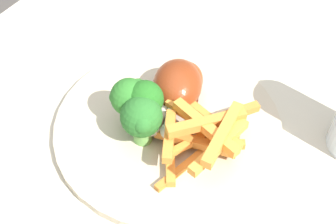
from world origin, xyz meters
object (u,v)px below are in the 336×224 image
at_px(chicken_drumstick_near, 175,86).
at_px(chicken_drumstick_far, 179,89).
at_px(dinner_plate, 168,126).
at_px(carrot_fries_pile, 203,135).
at_px(broccoli_floret_middle, 130,97).
at_px(broccoli_floret_front, 140,118).
at_px(chicken_drumstick_extra, 175,84).
at_px(dining_table, 188,143).
at_px(broccoli_floret_back, 145,102).

bearing_deg(chicken_drumstick_near, chicken_drumstick_far, 89.79).
bearing_deg(dinner_plate, carrot_fries_pile, 77.72).
distance_m(broccoli_floret_middle, chicken_drumstick_far, 0.07).
distance_m(broccoli_floret_front, broccoli_floret_middle, 0.03).
distance_m(carrot_fries_pile, chicken_drumstick_extra, 0.09).
bearing_deg(broccoli_floret_middle, dinner_plate, 116.34).
distance_m(dining_table, carrot_fries_pile, 0.19).
height_order(broccoli_floret_front, chicken_drumstick_extra, broccoli_floret_front).
bearing_deg(chicken_drumstick_extra, broccoli_floret_front, 1.87).
bearing_deg(broccoli_floret_back, chicken_drumstick_extra, 175.38).
bearing_deg(dinner_plate, broccoli_floret_front, -19.45).
xyz_separation_m(broccoli_floret_back, chicken_drumstick_far, (-0.05, 0.01, -0.02)).
xyz_separation_m(chicken_drumstick_near, chicken_drumstick_far, (0.00, 0.01, -0.00)).
bearing_deg(chicken_drumstick_extra, chicken_drumstick_far, 60.20).
relative_size(broccoli_floret_front, broccoli_floret_back, 0.97).
bearing_deg(dining_table, broccoli_floret_front, -0.61).
distance_m(dinner_plate, chicken_drumstick_extra, 0.05).
relative_size(broccoli_floret_middle, chicken_drumstick_extra, 0.52).
xyz_separation_m(broccoli_floret_back, chicken_drumstick_extra, (-0.06, 0.00, -0.02)).
bearing_deg(chicken_drumstick_far, chicken_drumstick_extra, -119.80).
xyz_separation_m(broccoli_floret_front, chicken_drumstick_extra, (-0.08, -0.00, -0.02)).
height_order(broccoli_floret_middle, chicken_drumstick_extra, broccoli_floret_middle).
distance_m(chicken_drumstick_far, chicken_drumstick_extra, 0.01).
bearing_deg(dining_table, chicken_drumstick_far, 6.25).
height_order(dinner_plate, broccoli_floret_front, broccoli_floret_front).
relative_size(broccoli_floret_front, carrot_fries_pile, 0.45).
xyz_separation_m(dining_table, broccoli_floret_back, (0.09, -0.01, 0.18)).
relative_size(chicken_drumstick_near, chicken_drumstick_extra, 0.98).
relative_size(broccoli_floret_back, carrot_fries_pile, 0.46).
bearing_deg(chicken_drumstick_far, broccoli_floret_back, -13.22).
bearing_deg(broccoli_floret_middle, broccoli_floret_front, 56.37).
bearing_deg(chicken_drumstick_far, dinner_plate, 11.37).
bearing_deg(broccoli_floret_middle, chicken_drumstick_extra, 159.05).
bearing_deg(chicken_drumstick_near, carrot_fries_pile, 53.88).
relative_size(dining_table, broccoli_floret_back, 16.08).
bearing_deg(chicken_drumstick_extra, broccoli_floret_middle, -20.95).
relative_size(broccoli_floret_front, chicken_drumstick_far, 0.54).
xyz_separation_m(broccoli_floret_middle, broccoli_floret_back, (-0.00, 0.02, 0.00)).
relative_size(broccoli_floret_back, chicken_drumstick_far, 0.56).
xyz_separation_m(carrot_fries_pile, chicken_drumstick_far, (-0.05, -0.06, -0.00)).
bearing_deg(broccoli_floret_front, dining_table, 179.39).
bearing_deg(broccoli_floret_back, chicken_drumstick_far, 166.78).
distance_m(broccoli_floret_front, chicken_drumstick_extra, 0.08).
relative_size(broccoli_floret_middle, broccoli_floret_back, 0.97).
bearing_deg(broccoli_floret_back, dinner_plate, 129.68).
distance_m(broccoli_floret_back, carrot_fries_pile, 0.07).
xyz_separation_m(dining_table, chicken_drumstick_far, (0.04, 0.00, 0.16)).
bearing_deg(chicken_drumstick_far, chicken_drumstick_near, -90.21).
bearing_deg(dining_table, broccoli_floret_middle, -15.96).
relative_size(broccoli_floret_front, broccoli_floret_middle, 1.00).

